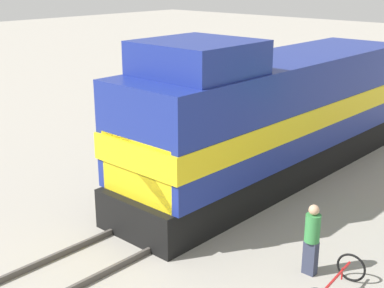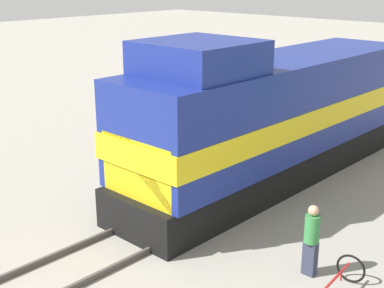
# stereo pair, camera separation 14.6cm
# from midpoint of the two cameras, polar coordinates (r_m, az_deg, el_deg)

# --- Properties ---
(ground_plane) EXTENTS (120.00, 120.00, 0.00)m
(ground_plane) POSITION_cam_midpoint_polar(r_m,az_deg,el_deg) (15.27, 0.18, -7.27)
(ground_plane) COLOR gray
(rail_near) EXTENTS (0.08, 40.48, 0.15)m
(rail_near) POSITION_cam_midpoint_polar(r_m,az_deg,el_deg) (15.68, -1.77, -6.26)
(rail_near) COLOR #4C4742
(rail_near) RESTS_ON ground_plane
(rail_far) EXTENTS (0.08, 40.48, 0.15)m
(rail_far) POSITION_cam_midpoint_polar(r_m,az_deg,el_deg) (14.81, 2.25, -7.80)
(rail_far) COLOR #4C4742
(rail_far) RESTS_ON ground_plane
(locomotive) EXTENTS (2.98, 12.68, 4.82)m
(locomotive) POSITION_cam_midpoint_polar(r_m,az_deg,el_deg) (17.15, 8.12, 2.89)
(locomotive) COLOR black
(locomotive) RESTS_ON ground_plane
(person_bystander) EXTENTS (0.34, 0.34, 1.69)m
(person_bystander) POSITION_cam_midpoint_polar(r_m,az_deg,el_deg) (12.25, 12.33, -9.66)
(person_bystander) COLOR #2D3347
(person_bystander) RESTS_ON ground_plane
(bicycle) EXTENTS (0.82, 1.76, 0.66)m
(bicycle) POSITION_cam_midpoint_polar(r_m,az_deg,el_deg) (11.79, 14.78, -14.24)
(bicycle) COLOR black
(bicycle) RESTS_ON ground_plane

